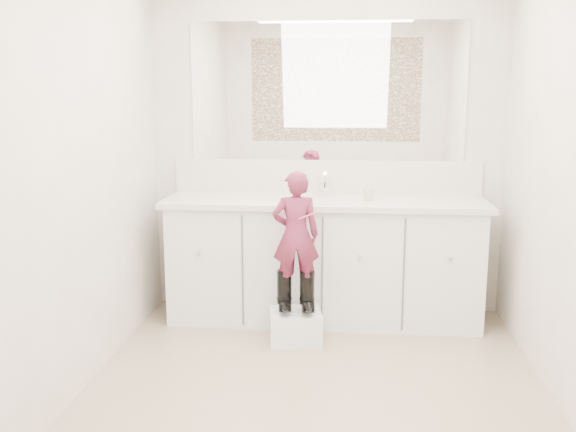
# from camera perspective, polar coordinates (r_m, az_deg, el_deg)

# --- Properties ---
(floor) EXTENTS (3.00, 3.00, 0.00)m
(floor) POSITION_cam_1_polar(r_m,az_deg,el_deg) (3.67, 2.34, -15.64)
(floor) COLOR #948060
(floor) RESTS_ON ground
(wall_back) EXTENTS (2.60, 0.00, 2.60)m
(wall_back) POSITION_cam_1_polar(r_m,az_deg,el_deg) (4.79, 3.43, 5.71)
(wall_back) COLOR beige
(wall_back) RESTS_ON floor
(wall_front) EXTENTS (2.60, 0.00, 2.60)m
(wall_front) POSITION_cam_1_polar(r_m,az_deg,el_deg) (1.83, 0.10, -3.07)
(wall_front) COLOR beige
(wall_front) RESTS_ON floor
(wall_left) EXTENTS (0.00, 3.00, 3.00)m
(wall_left) POSITION_cam_1_polar(r_m,az_deg,el_deg) (3.61, -18.60, 3.38)
(wall_left) COLOR beige
(wall_left) RESTS_ON floor
(vanity_cabinet) EXTENTS (2.20, 0.55, 0.85)m
(vanity_cabinet) POSITION_cam_1_polar(r_m,az_deg,el_deg) (4.66, 3.20, -4.14)
(vanity_cabinet) COLOR silver
(vanity_cabinet) RESTS_ON floor
(countertop) EXTENTS (2.28, 0.58, 0.04)m
(countertop) POSITION_cam_1_polar(r_m,az_deg,el_deg) (4.55, 3.25, 1.22)
(countertop) COLOR beige
(countertop) RESTS_ON vanity_cabinet
(backsplash) EXTENTS (2.28, 0.03, 0.25)m
(backsplash) POSITION_cam_1_polar(r_m,az_deg,el_deg) (4.80, 3.40, 3.49)
(backsplash) COLOR beige
(backsplash) RESTS_ON countertop
(mirror) EXTENTS (2.00, 0.02, 1.00)m
(mirror) POSITION_cam_1_polar(r_m,az_deg,el_deg) (4.76, 3.49, 10.97)
(mirror) COLOR white
(mirror) RESTS_ON wall_back
(dot_panel) EXTENTS (2.00, 0.01, 1.20)m
(dot_panel) POSITION_cam_1_polar(r_m,az_deg,el_deg) (1.79, 0.14, 11.13)
(dot_panel) COLOR #472819
(dot_panel) RESTS_ON wall_front
(faucet) EXTENTS (0.08, 0.08, 0.10)m
(faucet) POSITION_cam_1_polar(r_m,az_deg,el_deg) (4.70, 3.34, 2.41)
(faucet) COLOR silver
(faucet) RESTS_ON countertop
(cup) EXTENTS (0.11, 0.11, 0.08)m
(cup) POSITION_cam_1_polar(r_m,az_deg,el_deg) (4.54, 7.19, 1.92)
(cup) COLOR beige
(cup) RESTS_ON countertop
(soap_bottle) EXTENTS (0.09, 0.09, 0.17)m
(soap_bottle) POSITION_cam_1_polar(r_m,az_deg,el_deg) (4.55, 0.21, 2.60)
(soap_bottle) COLOR silver
(soap_bottle) RESTS_ON countertop
(step_stool) EXTENTS (0.37, 0.33, 0.21)m
(step_stool) POSITION_cam_1_polar(r_m,az_deg,el_deg) (4.32, 0.67, -9.82)
(step_stool) COLOR white
(step_stool) RESTS_ON floor
(boot_left) EXTENTS (0.13, 0.20, 0.28)m
(boot_left) POSITION_cam_1_polar(r_m,az_deg,el_deg) (4.24, -0.34, -6.67)
(boot_left) COLOR black
(boot_left) RESTS_ON step_stool
(boot_right) EXTENTS (0.13, 0.20, 0.28)m
(boot_right) POSITION_cam_1_polar(r_m,az_deg,el_deg) (4.23, 1.70, -6.72)
(boot_right) COLOR black
(boot_right) RESTS_ON step_stool
(toddler) EXTENTS (0.33, 0.24, 0.84)m
(toddler) POSITION_cam_1_polar(r_m,az_deg,el_deg) (4.14, 0.69, -1.70)
(toddler) COLOR #B23666
(toddler) RESTS_ON step_stool
(toothbrush) EXTENTS (0.14, 0.03, 0.06)m
(toothbrush) POSITION_cam_1_polar(r_m,az_deg,el_deg) (4.08, 1.64, -0.01)
(toothbrush) COLOR #CA4E8C
(toothbrush) RESTS_ON toddler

